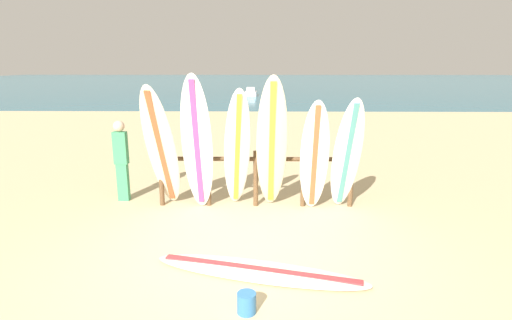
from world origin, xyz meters
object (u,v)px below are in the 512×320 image
surfboard_leaning_center (272,146)px  surfboard_leaning_right (347,156)px  surfboard_leaning_far_left (161,149)px  surfboard_leaning_center_left (237,151)px  surfboard_leaning_center_right (315,157)px  beachgoer_standing (121,157)px  sand_bucket (247,303)px  surfboard_rack (256,172)px  surfboard_lying_on_sand (259,271)px  surfboard_leaning_left (197,144)px  small_boat_offshore (251,93)px

surfboard_leaning_center → surfboard_leaning_right: size_ratio=1.18×
surfboard_leaning_far_left → surfboard_leaning_right: bearing=0.5°
surfboard_leaning_center_left → surfboard_leaning_right: bearing=-0.0°
surfboard_leaning_center_right → surfboard_leaning_far_left: bearing=-179.8°
beachgoer_standing → sand_bucket: (2.56, -3.66, -0.75)m
surfboard_leaning_right → sand_bucket: surfboard_leaning_right is taller
surfboard_rack → surfboard_leaning_right: bearing=-11.2°
surfboard_leaning_center → surfboard_lying_on_sand: surfboard_leaning_center is taller
surfboard_leaning_center_left → sand_bucket: size_ratio=9.85×
surfboard_rack → surfboard_leaning_left: surfboard_leaning_left is taller
surfboard_rack → surfboard_leaning_center_left: (-0.32, -0.32, 0.47)m
surfboard_leaning_right → surfboard_leaning_left: bearing=179.8°
surfboard_leaning_right → surfboard_lying_on_sand: (-1.52, -2.23, -1.02)m
surfboard_leaning_center_right → surfboard_leaning_right: size_ratio=0.98×
surfboard_lying_on_sand → sand_bucket: bearing=-98.6°
surfboard_leaning_far_left → sand_bucket: size_ratio=10.12×
surfboard_leaning_far_left → surfboard_leaning_center: 1.94m
surfboard_rack → surfboard_leaning_center_left: bearing=-135.2°
beachgoer_standing → surfboard_rack: bearing=-6.0°
sand_bucket → surfboard_leaning_left: bearing=107.8°
surfboard_leaning_center → small_boat_offshore: size_ratio=1.13×
surfboard_leaning_far_left → surfboard_leaning_left: (0.63, 0.04, 0.08)m
surfboard_rack → beachgoer_standing: (-2.60, 0.27, 0.21)m
surfboard_leaning_far_left → surfboard_leaning_center_left: bearing=1.3°
sand_bucket → surfboard_leaning_right: bearing=61.7°
sand_bucket → small_boat_offshore: bearing=91.6°
surfboard_leaning_center → sand_bucket: surfboard_leaning_center is taller
surfboard_leaning_center_right → surfboard_lying_on_sand: bearing=-113.3°
surfboard_lying_on_sand → sand_bucket: sand_bucket is taller
surfboard_leaning_left → beachgoer_standing: bearing=159.7°
surfboard_leaning_left → sand_bucket: size_ratio=10.81×
surfboard_rack → beachgoer_standing: beachgoer_standing is taller
surfboard_rack → surfboard_leaning_left: size_ratio=1.47×
surfboard_leaning_right → small_boat_offshore: size_ratio=0.96×
surfboard_rack → surfboard_leaning_center_left: size_ratio=1.61×
surfboard_leaning_far_left → surfboard_rack: bearing=11.9°
surfboard_leaning_center_left → small_boat_offshore: surfboard_leaning_center_left is taller
surfboard_leaning_left → beachgoer_standing: size_ratio=1.58×
surfboard_lying_on_sand → surfboard_leaning_far_left: bearing=128.3°
surfboard_leaning_right → sand_bucket: (-1.65, -3.07, -0.94)m
surfboard_leaning_far_left → surfboard_leaning_center_left: (1.33, 0.03, -0.03)m
surfboard_leaning_left → surfboard_lying_on_sand: 2.78m
surfboard_rack → surfboard_leaning_far_left: size_ratio=1.57×
surfboard_lying_on_sand → sand_bucket: 0.85m
surfboard_leaning_center_left → surfboard_leaning_center: 0.62m
surfboard_rack → surfboard_leaning_center_left: 0.65m
surfboard_leaning_center_right → beachgoer_standing: bearing=170.5°
beachgoer_standing → sand_bucket: bearing=-55.0°
surfboard_leaning_center_left → sand_bucket: bearing=-84.7°
surfboard_lying_on_sand → small_boat_offshore: (-0.99, 29.88, 0.22)m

